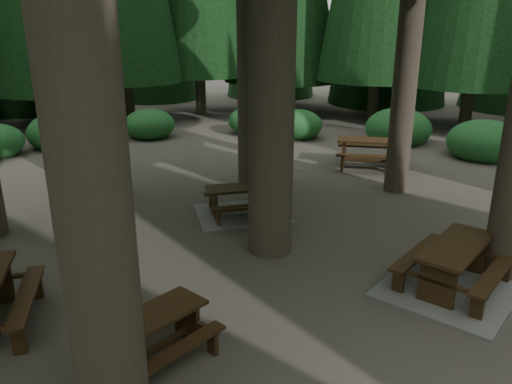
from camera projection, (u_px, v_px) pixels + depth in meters
name	position (u px, v px, depth m)	size (l,w,h in m)	color
ground	(237.00, 261.00, 9.30)	(80.00, 80.00, 0.00)	#4B453D
picnic_table_a	(453.00, 273.00, 8.28)	(2.96, 2.76, 0.80)	gray
picnic_table_c	(242.00, 206.00, 11.46)	(2.37, 2.10, 0.70)	gray
picnic_table_d	(370.00, 149.00, 15.25)	(2.55, 2.48, 0.86)	#341E0F
picnic_table_e	(150.00, 331.00, 6.45)	(1.89, 1.73, 0.66)	#341E0F
shrub_ring	(253.00, 222.00, 10.10)	(23.86, 24.64, 1.49)	#1F5A28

